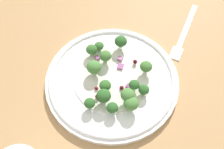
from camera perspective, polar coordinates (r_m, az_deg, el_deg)
ground_plane at (r=56.04cm, az=-0.09°, el=0.23°), size 180.00×180.00×2.00cm
plate at (r=53.04cm, az=0.00°, el=-1.08°), size 27.39×27.39×1.70cm
dressing_pool at (r=52.67cm, az=0.00°, el=-0.83°), size 15.88×15.88×0.20cm
broccoli_floret_0 at (r=55.71cm, az=1.96°, el=7.32°), size 2.70×2.70×2.73cm
broccoli_floret_1 at (r=48.24cm, az=-1.87°, el=-4.76°), size 2.76×2.76×2.80cm
broccoli_floret_2 at (r=54.79cm, az=-4.52°, el=5.49°), size 2.41×2.41×2.44cm
broccoli_floret_3 at (r=50.15cm, az=-1.52°, el=-2.46°), size 2.32×2.32×2.35cm
broccoli_floret_4 at (r=48.36cm, az=-4.98°, el=-6.38°), size 2.10×2.10×2.13cm
broccoli_floret_5 at (r=48.18cm, az=3.35°, el=-4.60°), size 2.70×2.70×2.73cm
broccoli_floret_6 at (r=47.85cm, az=0.07°, el=-7.40°), size 2.17×2.17×2.20cm
broccoli_floret_7 at (r=55.93cm, az=-2.88°, el=6.30°), size 2.05×2.05×2.08cm
broccoli_floret_8 at (r=50.03cm, az=7.07°, el=-3.36°), size 2.12×2.12×2.15cm
broccoli_floret_9 at (r=52.23cm, az=7.55°, el=1.72°), size 2.52×2.52×2.56cm
broccoli_floret_10 at (r=49.99cm, az=4.95°, el=-2.28°), size 2.10×2.10×2.12cm
broccoli_floret_11 at (r=51.79cm, az=-4.04°, el=1.69°), size 2.98×2.98×3.02cm
broccoli_floret_12 at (r=53.48cm, az=-1.47°, el=4.11°), size 2.50×2.50×2.53cm
broccoli_floret_13 at (r=47.92cm, az=4.27°, el=-6.43°), size 2.84×2.84×2.87cm
cranberry_0 at (r=49.95cm, az=-3.26°, el=-4.88°), size 0.87×0.87×0.87cm
cranberry_1 at (r=54.29cm, az=5.14°, el=2.84°), size 0.89×0.89×0.89cm
cranberry_2 at (r=51.10cm, az=-3.48°, el=-3.08°), size 0.73×0.73×0.73cm
cranberry_3 at (r=51.18cm, az=2.66°, el=-2.80°), size 0.86×0.86×0.86cm
onion_bit_0 at (r=54.00cm, az=1.89°, el=1.75°), size 1.77×1.81×0.54cm
onion_bit_1 at (r=55.22cm, az=-3.27°, el=3.71°), size 0.97×1.08×0.45cm
onion_bit_2 at (r=54.82cm, az=1.79°, el=3.54°), size 1.31×1.31×0.54cm
onion_bit_3 at (r=51.29cm, az=3.74°, el=-2.72°), size 1.37×1.41×0.58cm
fork at (r=63.69cm, az=15.67°, el=8.69°), size 14.53×14.32×0.50cm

